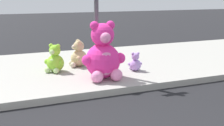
{
  "coord_description": "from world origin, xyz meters",
  "views": [
    {
      "loc": [
        -1.2,
        -2.18,
        2.07
      ],
      "look_at": [
        1.09,
        3.6,
        0.55
      ],
      "focal_mm": 45.45,
      "sensor_mm": 36.0,
      "label": 1
    }
  ],
  "objects_px": {
    "plush_tan": "(78,56)",
    "plush_lime": "(55,61)",
    "sign_pole": "(96,3)",
    "plush_lavender": "(135,63)",
    "plush_pink_large": "(103,56)"
  },
  "relations": [
    {
      "from": "sign_pole",
      "to": "plush_lavender",
      "type": "bearing_deg",
      "value": -14.8
    },
    {
      "from": "plush_tan",
      "to": "plush_lime",
      "type": "xyz_separation_m",
      "value": [
        -0.69,
        -0.33,
        -0.01
      ]
    },
    {
      "from": "sign_pole",
      "to": "plush_lavender",
      "type": "xyz_separation_m",
      "value": [
        0.95,
        -0.25,
        -1.5
      ]
    },
    {
      "from": "plush_pink_large",
      "to": "sign_pole",
      "type": "bearing_deg",
      "value": 85.61
    },
    {
      "from": "plush_tan",
      "to": "plush_lime",
      "type": "bearing_deg",
      "value": -154.57
    },
    {
      "from": "plush_tan",
      "to": "plush_lavender",
      "type": "height_order",
      "value": "plush_tan"
    },
    {
      "from": "sign_pole",
      "to": "plush_tan",
      "type": "xyz_separation_m",
      "value": [
        -0.29,
        0.73,
        -1.41
      ]
    },
    {
      "from": "plush_lime",
      "to": "plush_lavender",
      "type": "bearing_deg",
      "value": -18.46
    },
    {
      "from": "plush_pink_large",
      "to": "plush_lavender",
      "type": "height_order",
      "value": "plush_pink_large"
    },
    {
      "from": "plush_pink_large",
      "to": "plush_lime",
      "type": "xyz_separation_m",
      "value": [
        -0.94,
        0.98,
        -0.25
      ]
    },
    {
      "from": "sign_pole",
      "to": "plush_lime",
      "type": "distance_m",
      "value": 1.77
    },
    {
      "from": "plush_lavender",
      "to": "sign_pole",
      "type": "bearing_deg",
      "value": 165.2
    },
    {
      "from": "sign_pole",
      "to": "plush_tan",
      "type": "distance_m",
      "value": 1.61
    },
    {
      "from": "plush_pink_large",
      "to": "plush_lime",
      "type": "bearing_deg",
      "value": 133.73
    },
    {
      "from": "plush_tan",
      "to": "plush_lime",
      "type": "distance_m",
      "value": 0.77
    }
  ]
}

